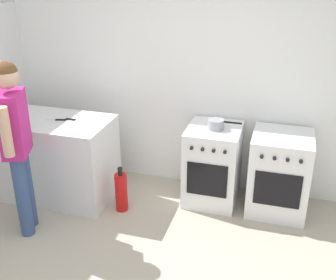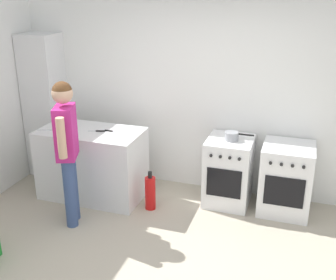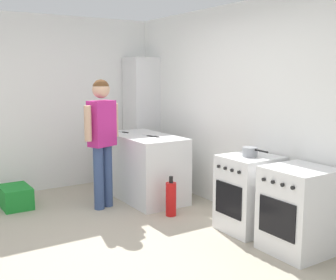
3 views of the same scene
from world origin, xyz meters
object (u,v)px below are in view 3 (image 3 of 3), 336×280
object	(u,v)px
person	(102,132)
knife_carving	(121,132)
pot	(250,152)
oven_left	(249,193)
knife_bread	(160,138)
fire_extinguisher	(171,199)
recycling_crate_lower	(16,197)
knife_paring	(149,136)
oven_right	(299,210)
larder_cabinet	(141,120)

from	to	relation	value
person	knife_carving	bearing A→B (deg)	135.56
pot	knife_carving	xyz separation A→B (m)	(-2.18, -0.50, 0.00)
oven_left	knife_bread	distance (m)	1.48
fire_extinguisher	recycling_crate_lower	size ratio (longest dim) A/B	0.96
knife_paring	knife_carving	bearing A→B (deg)	-165.52
fire_extinguisher	oven_right	bearing A→B (deg)	16.99
person	larder_cabinet	distance (m)	1.55
oven_right	person	xyz separation A→B (m)	(-2.31, -1.05, 0.58)
pot	knife_carving	world-z (taller)	pot
oven_left	knife_carving	bearing A→B (deg)	-166.46
oven_left	pot	world-z (taller)	pot
knife_carving	knife_bread	bearing A→B (deg)	13.33
oven_left	person	size ratio (longest dim) A/B	0.51
oven_right	fire_extinguisher	bearing A→B (deg)	-163.01
pot	larder_cabinet	world-z (taller)	larder_cabinet
oven_left	knife_carving	world-z (taller)	knife_carving
recycling_crate_lower	knife_bread	bearing A→B (deg)	62.14
pot	recycling_crate_lower	world-z (taller)	pot
fire_extinguisher	knife_bread	bearing A→B (deg)	163.35
oven_left	fire_extinguisher	size ratio (longest dim) A/B	1.70
knife_paring	fire_extinguisher	bearing A→B (deg)	-8.18
oven_left	larder_cabinet	distance (m)	2.71
oven_left	knife_carving	distance (m)	2.27
fire_extinguisher	larder_cabinet	size ratio (longest dim) A/B	0.25
larder_cabinet	recycling_crate_lower	bearing A→B (deg)	-79.52
oven_right	knife_carving	size ratio (longest dim) A/B	2.62
knife_bread	recycling_crate_lower	world-z (taller)	knife_bread
oven_left	knife_bread	xyz separation A→B (m)	(-1.36, -0.33, 0.48)
knife_bread	pot	bearing A→B (deg)	12.53
knife_bread	person	xyz separation A→B (m)	(-0.26, -0.72, 0.10)
oven_left	oven_right	bearing A→B (deg)	0.00
oven_right	knife_carving	xyz separation A→B (m)	(-2.85, -0.52, 0.48)
oven_right	recycling_crate_lower	xyz separation A→B (m)	(-2.95, -2.02, -0.29)
knife_bread	oven_left	bearing A→B (deg)	13.67
knife_bread	fire_extinguisher	world-z (taller)	knife_bread
knife_paring	knife_bread	distance (m)	0.24
oven_right	recycling_crate_lower	distance (m)	3.59
knife_carving	larder_cabinet	xyz separation A→B (m)	(-0.49, 0.62, 0.10)
pot	knife_paring	distance (m)	1.65
knife_paring	larder_cabinet	world-z (taller)	larder_cabinet
pot	oven_left	bearing A→B (deg)	129.35
knife_carving	larder_cabinet	bearing A→B (deg)	128.32
oven_right	larder_cabinet	bearing A→B (deg)	178.25
larder_cabinet	oven_left	bearing A→B (deg)	-2.21
person	fire_extinguisher	bearing A→B (deg)	37.41
recycling_crate_lower	pot	bearing A→B (deg)	41.31
person	fire_extinguisher	size ratio (longest dim) A/B	3.35
oven_right	person	distance (m)	2.61
oven_left	knife_paring	world-z (taller)	knife_paring
pot	oven_right	bearing A→B (deg)	2.06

